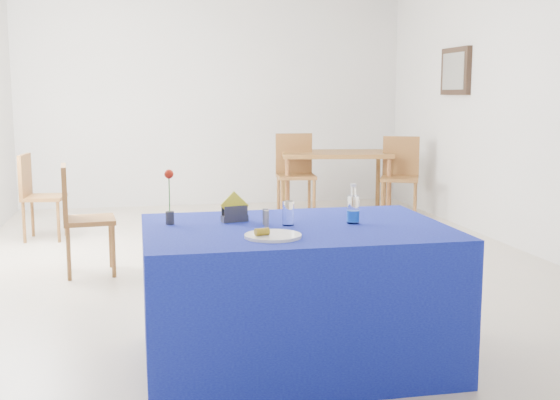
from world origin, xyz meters
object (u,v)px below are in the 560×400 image
Objects in this scene: blue_table at (296,295)px; oak_table at (335,158)px; chair_bg_left at (295,169)px; water_bottle at (353,210)px; chair_win_b at (36,191)px; chair_bg_right at (400,171)px; plate at (273,236)px; chair_win_a at (78,212)px.

blue_table is 1.14× the size of oak_table.
oak_table is at bearing 13.85° from chair_bg_left.
water_bottle is 4.77m from oak_table.
water_bottle is 0.25× the size of chair_win_b.
water_bottle is at bearing -90.85° from chair_bg_right.
plate is 0.33× the size of chair_win_b.
blue_table is 1.67× the size of chair_bg_right.
chair_bg_right is 4.06m from chair_win_b.
blue_table is at bearing -108.53° from oak_table.
oak_table is 1.47× the size of chair_bg_right.
water_bottle is 4.59m from chair_bg_left.
plate is at bearing -123.33° from blue_table.
water_bottle is at bearing -148.78° from chair_win_a.
chair_bg_right is at bearing -65.75° from chair_win_a.
chair_win_b is (-1.64, 3.98, -0.27)m from plate.
chair_win_a reaches higher than blue_table.
chair_bg_right reaches higher than plate.
chair_win_a is at bearing 114.29° from plate.
oak_table is (1.23, 4.61, -0.15)m from water_bottle.
oak_table is at bearing 71.47° from blue_table.
chair_win_a is 1.61m from chair_win_b.
water_bottle is 4.58m from chair_bg_right.
plate is 2.71m from chair_win_a.
blue_table is at bearing -94.32° from chair_bg_right.
plate reaches higher than blue_table.
chair_bg_left is 2.97m from chair_win_b.
chair_win_a is (-2.84, -2.43, -0.16)m from oak_table.
chair_bg_right is (2.22, 4.18, 0.17)m from blue_table.
water_bottle is 0.22× the size of chair_bg_right.
plate is 5.19m from oak_table.
chair_win_b is (-0.53, 1.52, -0.02)m from chair_win_a.
oak_table is at bearing 169.80° from chair_bg_right.
chair_win_a reaches higher than oak_table.
chair_bg_right reaches higher than chair_win_a.
chair_bg_right is (2.40, 4.45, -0.21)m from plate.
plate is 4.97m from chair_bg_left.
chair_win_b is at bearing -164.80° from oak_table.
chair_win_b is at bearing 120.02° from water_bottle.
blue_table is 0.55m from water_bottle.
chair_win_b is at bearing 112.36° from plate.
plate is at bearing -151.35° from chair_win_b.
blue_table is at bearing -147.67° from chair_win_b.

